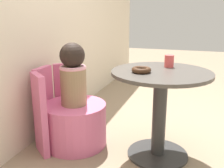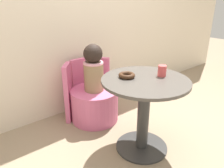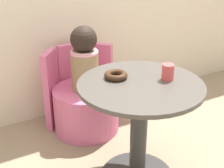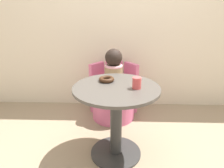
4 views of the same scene
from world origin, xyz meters
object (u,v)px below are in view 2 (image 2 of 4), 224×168
tub_chair (95,105)px  donut (127,75)px  child_figure (93,68)px  cup (162,71)px  round_table (144,103)px

tub_chair → donut: size_ratio=3.77×
child_figure → cup: size_ratio=5.40×
round_table → cup: cup is taller
donut → cup: cup is taller
tub_chair → child_figure: size_ratio=1.04×
tub_chair → child_figure: child_figure is taller
tub_chair → child_figure: (0.00, 0.00, 0.44)m
tub_chair → cup: size_ratio=5.59×
child_figure → cup: (0.21, -0.73, 0.12)m
child_figure → tub_chair: bearing=180.0°
tub_chair → cup: bearing=-74.2°
child_figure → donut: size_ratio=3.64×
round_table → tub_chair: 0.76m
round_table → tub_chair: round_table is taller
cup → child_figure: bearing=105.8°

